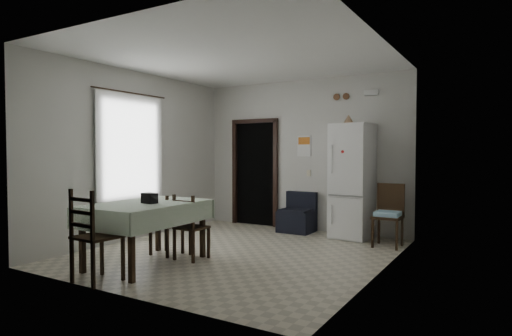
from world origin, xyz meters
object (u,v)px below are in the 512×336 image
object	(u,v)px
corner_chair	(388,216)
dining_chair_near_head	(97,235)
dining_table	(147,234)
navy_seat	(297,212)
dining_chair_far_right	(192,227)
fridge	(352,181)
dining_chair_far_left	(167,224)

from	to	relation	value
corner_chair	dining_chair_near_head	xyz separation A→B (m)	(-2.44, -3.57, 0.04)
corner_chair	dining_table	world-z (taller)	corner_chair
corner_chair	dining_table	bearing A→B (deg)	-132.52
navy_seat	dining_table	bearing A→B (deg)	-102.72
dining_chair_far_right	dining_chair_near_head	size ratio (longest dim) A/B	0.84
corner_chair	dining_table	distance (m)	3.70
navy_seat	corner_chair	distance (m)	1.84
fridge	dining_chair_near_head	xyz separation A→B (m)	(-1.72, -3.99, -0.46)
corner_chair	dining_table	xyz separation A→B (m)	(-2.50, -2.73, -0.08)
dining_chair_far_left	dining_chair_near_head	distance (m)	1.43
corner_chair	dining_chair_far_right	distance (m)	3.09
corner_chair	dining_chair_far_left	distance (m)	3.43
dining_chair_far_left	dining_chair_far_right	distance (m)	0.49
dining_chair_far_right	fridge	bearing A→B (deg)	-118.18
fridge	dining_chair_far_left	xyz separation A→B (m)	(-1.95, -2.58, -0.55)
corner_chair	dining_chair_far_right	bearing A→B (deg)	-134.80
navy_seat	dining_table	distance (m)	3.23
dining_chair_far_right	dining_chair_far_left	bearing A→B (deg)	-2.14
dining_chair_far_left	dining_chair_far_right	size ratio (longest dim) A/B	0.97
fridge	dining_chair_near_head	bearing A→B (deg)	-109.31
dining_chair_far_left	dining_table	bearing A→B (deg)	106.65
dining_chair_far_left	dining_chair_far_right	world-z (taller)	dining_chair_far_right
corner_chair	dining_chair_far_left	xyz separation A→B (m)	(-2.67, -2.16, -0.05)
fridge	dining_chair_far_right	xyz separation A→B (m)	(-1.46, -2.61, -0.54)
dining_chair_far_left	dining_chair_near_head	xyz separation A→B (m)	(0.23, -1.41, 0.10)
fridge	dining_chair_near_head	world-z (taller)	fridge
dining_table	dining_chair_near_head	world-z (taller)	dining_chair_near_head
fridge	dining_table	world-z (taller)	fridge
dining_table	dining_chair_far_left	distance (m)	0.59
corner_chair	fridge	bearing A→B (deg)	149.86
fridge	corner_chair	size ratio (longest dim) A/B	2.00
navy_seat	corner_chair	xyz separation A→B (m)	(1.78, -0.42, 0.13)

